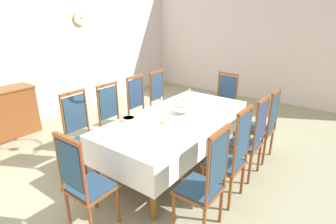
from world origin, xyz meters
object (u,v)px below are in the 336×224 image
at_px(chair_south_c, 250,138).
at_px(chair_south_d, 263,124).
at_px(chair_head_west, 84,183).
at_px(spoon_secondary, 181,98).
at_px(chair_north_b, 115,120).
at_px(candlestick_east, 189,102).
at_px(bowl_near_right, 179,99).
at_px(bowl_far_left, 212,114).
at_px(soup_tureen, 182,106).
at_px(spoon_primary, 120,122).
at_px(chair_north_a, 82,133).
at_px(chair_north_c, 141,109).
at_px(bowl_near_left, 129,119).
at_px(bowl_far_right, 226,108).
at_px(chair_north_d, 162,101).
at_px(candlestick_west, 162,113).
at_px(dining_table, 176,121).
at_px(chair_head_east, 224,101).
at_px(chair_south_a, 205,182).
at_px(mounted_clock, 79,18).
at_px(chair_south_b, 231,156).

xyz_separation_m(chair_south_c, chair_south_d, (0.60, 0.00, -0.01)).
relative_size(chair_head_west, spoon_secondary, 6.44).
relative_size(chair_north_b, candlestick_east, 3.51).
relative_size(bowl_near_right, bowl_far_left, 1.19).
relative_size(soup_tureen, spoon_primary, 1.68).
relative_size(chair_north_a, bowl_far_left, 7.70).
relative_size(chair_north_a, chair_north_c, 1.01).
distance_m(chair_north_a, bowl_near_left, 0.70).
bearing_deg(soup_tureen, spoon_primary, 149.48).
bearing_deg(bowl_far_right, chair_north_d, 79.73).
relative_size(soup_tureen, candlestick_west, 0.77).
relative_size(chair_north_b, bowl_near_left, 5.97).
distance_m(soup_tureen, spoon_primary, 0.94).
height_order(dining_table, soup_tureen, soup_tureen).
height_order(chair_north_a, chair_north_d, chair_north_a).
bearing_deg(chair_head_west, chair_south_d, 69.02).
height_order(chair_south_c, spoon_primary, chair_south_c).
height_order(chair_head_east, candlestick_east, same).
bearing_deg(chair_south_a, candlestick_west, 59.83).
height_order(chair_south_d, bowl_far_left, chair_south_d).
height_order(candlestick_east, bowl_far_left, candlestick_east).
bearing_deg(bowl_far_left, candlestick_west, 148.54).
bearing_deg(candlestick_west, bowl_far_right, -24.69).
height_order(chair_north_c, bowl_near_left, chair_north_c).
bearing_deg(mounted_clock, chair_south_a, -113.44).
bearing_deg(chair_north_a, bowl_near_left, 126.38).
relative_size(chair_south_b, chair_south_d, 1.07).
bearing_deg(bowl_near_left, mounted_clock, 62.88).
bearing_deg(mounted_clock, chair_head_west, -127.95).
bearing_deg(spoon_primary, candlestick_east, -41.92).
bearing_deg(bowl_far_left, chair_south_a, -154.75).
xyz_separation_m(chair_north_a, bowl_far_right, (1.59, -1.45, 0.22)).
relative_size(chair_north_d, candlestick_west, 3.05).
xyz_separation_m(chair_south_d, mounted_clock, (0.01, 4.30, 1.49)).
bearing_deg(spoon_primary, chair_south_b, -93.08).
height_order(candlestick_west, spoon_secondary, candlestick_west).
bearing_deg(chair_head_west, soup_tureen, 90.00).
height_order(chair_head_west, bowl_far_right, chair_head_west).
bearing_deg(chair_south_c, chair_north_d, 73.06).
xyz_separation_m(chair_south_d, bowl_far_right, (-0.26, 0.52, 0.23)).
relative_size(chair_south_b, spoon_primary, 7.04).
distance_m(chair_north_b, bowl_far_left, 1.54).
relative_size(candlestick_east, bowl_far_left, 2.16).
xyz_separation_m(bowl_far_left, spoon_secondary, (0.46, 0.84, -0.01)).
relative_size(chair_head_west, bowl_far_left, 7.43).
bearing_deg(candlestick_east, spoon_primary, 154.63).
relative_size(chair_head_east, candlestick_west, 2.95).
height_order(chair_north_b, candlestick_west, chair_north_b).
height_order(candlestick_east, bowl_far_right, candlestick_east).
bearing_deg(chair_head_east, chair_south_a, 111.17).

